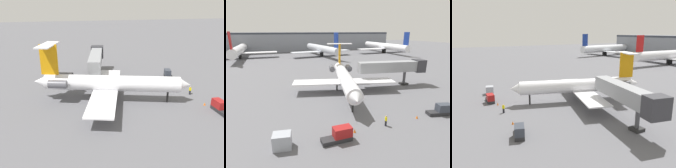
# 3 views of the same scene
# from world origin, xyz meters

# --- Properties ---
(ground_plane) EXTENTS (400.00, 400.00, 0.10)m
(ground_plane) POSITION_xyz_m (0.00, 0.00, -0.05)
(ground_plane) COLOR #5B5B60
(regional_jet) EXTENTS (23.64, 28.12, 10.45)m
(regional_jet) POSITION_xyz_m (2.51, -0.10, 3.58)
(regional_jet) COLOR white
(regional_jet) RESTS_ON ground_plane
(jet_bridge) EXTENTS (17.77, 6.59, 6.59)m
(jet_bridge) POSITION_xyz_m (16.89, -0.61, 4.90)
(jet_bridge) COLOR gray
(jet_bridge) RESTS_ON ground_plane
(ground_crew_marshaller) EXTENTS (0.42, 0.48, 1.69)m
(ground_crew_marshaller) POSITION_xyz_m (1.55, -16.86, 0.86)
(ground_crew_marshaller) COLOR black
(ground_crew_marshaller) RESTS_ON ground_plane
(baggage_tug_lead) EXTENTS (4.06, 1.58, 1.90)m
(baggage_tug_lead) POSITION_xyz_m (-6.32, -17.62, 0.84)
(baggage_tug_lead) COLOR #262628
(baggage_tug_lead) RESTS_ON ground_plane
(baggage_tug_trailing) EXTENTS (4.23, 2.51, 1.90)m
(baggage_tug_trailing) POSITION_xyz_m (12.65, -17.55, 0.84)
(baggage_tug_trailing) COLOR #262628
(baggage_tug_trailing) RESTS_ON ground_plane
(cargo_container_uld) EXTENTS (2.47, 2.15, 1.93)m
(cargo_container_uld) POSITION_xyz_m (-13.32, -16.23, 0.96)
(cargo_container_uld) COLOR #999EA8
(cargo_container_uld) RESTS_ON ground_plane
(traffic_cone_near) EXTENTS (0.36, 0.36, 0.55)m
(traffic_cone_near) POSITION_xyz_m (7.70, -17.01, 0.28)
(traffic_cone_near) COLOR orange
(traffic_cone_near) RESTS_ON ground_plane
(traffic_cone_far) EXTENTS (0.36, 0.36, 0.55)m
(traffic_cone_far) POSITION_xyz_m (-3.63, -16.69, 0.28)
(traffic_cone_far) COLOR orange
(traffic_cone_far) RESTS_ON ground_plane
(terminal_building) EXTENTS (165.23, 19.08, 12.88)m
(terminal_building) POSITION_xyz_m (0.00, 97.55, 6.46)
(terminal_building) COLOR gray
(terminal_building) RESTS_ON ground_plane
(parked_airliner_west_mid) EXTENTS (36.84, 43.76, 13.61)m
(parked_airliner_west_mid) POSITION_xyz_m (-25.01, 68.34, 4.40)
(parked_airliner_west_mid) COLOR white
(parked_airliner_west_mid) RESTS_ON ground_plane
(parked_airliner_centre) EXTENTS (34.07, 40.29, 13.15)m
(parked_airliner_centre) POSITION_xyz_m (16.83, 60.29, 4.17)
(parked_airliner_centre) COLOR silver
(parked_airliner_centre) RESTS_ON ground_plane
(parked_airliner_east_mid) EXTENTS (36.94, 43.86, 13.23)m
(parked_airliner_east_mid) POSITION_xyz_m (60.38, 61.00, 4.20)
(parked_airliner_east_mid) COLOR white
(parked_airliner_east_mid) RESTS_ON ground_plane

